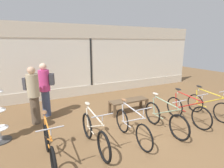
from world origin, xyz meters
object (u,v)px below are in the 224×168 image
(bicycle_far_left, at_px, (49,147))
(customer_near_rack, at_px, (33,94))
(bicycle_center_left, at_px, (132,126))
(bicycle_right, at_px, (187,111))
(customer_by_window, at_px, (45,88))
(bicycle_center_right, at_px, (164,118))
(bicycle_far_right, at_px, (208,106))
(display_bench, at_px, (129,102))
(bicycle_left, at_px, (94,133))

(bicycle_far_left, xyz_separation_m, customer_near_rack, (-0.12, 2.13, 0.58))
(bicycle_center_left, bearing_deg, bicycle_right, 2.53)
(bicycle_far_left, bearing_deg, customer_by_window, 84.03)
(bicycle_center_right, xyz_separation_m, bicycle_far_right, (1.98, 0.08, -0.01))
(bicycle_far_left, relative_size, bicycle_right, 1.02)
(customer_near_rack, bearing_deg, display_bench, -10.07)
(display_bench, xyz_separation_m, customer_by_window, (-2.62, 0.98, 0.60))
(bicycle_left, relative_size, bicycle_center_left, 1.05)
(bicycle_center_left, bearing_deg, bicycle_center_right, -0.44)
(bicycle_center_left, xyz_separation_m, customer_near_rack, (-2.09, 2.13, 0.57))
(customer_near_rack, height_order, customer_by_window, customer_by_window)
(bicycle_center_left, distance_m, display_bench, 1.84)
(bicycle_far_right, bearing_deg, customer_by_window, 152.22)
(bicycle_right, relative_size, bicycle_far_right, 1.03)
(display_bench, distance_m, customer_by_window, 2.86)
(bicycle_far_right, bearing_deg, bicycle_center_left, -178.59)
(bicycle_left, bearing_deg, bicycle_center_left, -6.28)
(customer_by_window, bearing_deg, bicycle_left, -73.36)
(bicycle_left, distance_m, bicycle_right, 3.03)
(bicycle_center_left, xyz_separation_m, bicycle_right, (2.07, 0.09, 0.01))
(bicycle_right, relative_size, customer_near_rack, 0.95)
(bicycle_far_right, distance_m, customer_by_window, 5.39)
(bicycle_far_right, relative_size, display_bench, 1.16)
(bicycle_left, height_order, bicycle_center_right, bicycle_center_right)
(bicycle_far_right, bearing_deg, bicycle_far_left, -179.06)
(bicycle_far_left, xyz_separation_m, customer_by_window, (0.27, 2.58, 0.60))
(bicycle_center_left, relative_size, bicycle_far_right, 1.00)
(bicycle_far_left, bearing_deg, display_bench, 29.00)
(bicycle_right, xyz_separation_m, display_bench, (-1.15, 1.50, -0.01))
(bicycle_left, relative_size, bicycle_right, 1.02)
(bicycle_far_left, relative_size, display_bench, 1.22)
(bicycle_left, relative_size, display_bench, 1.22)
(bicycle_far_left, height_order, display_bench, bicycle_far_left)
(bicycle_center_right, relative_size, bicycle_right, 1.02)
(bicycle_right, height_order, customer_by_window, customer_by_window)
(bicycle_far_left, height_order, customer_by_window, customer_by_window)
(display_bench, bearing_deg, customer_by_window, 159.48)
(display_bench, bearing_deg, bicycle_far_left, -151.00)
(bicycle_center_left, bearing_deg, bicycle_far_left, -179.78)
(bicycle_center_left, distance_m, bicycle_center_right, 1.07)
(bicycle_far_right, xyz_separation_m, display_bench, (-2.12, 1.52, -0.00))
(bicycle_left, xyz_separation_m, bicycle_right, (3.03, -0.01, 0.01))
(customer_near_rack, xyz_separation_m, customer_by_window, (0.39, 0.44, 0.02))
(bicycle_right, bearing_deg, bicycle_center_left, -177.47)
(bicycle_right, distance_m, customer_by_window, 4.55)
(bicycle_far_right, relative_size, customer_by_window, 0.91)
(bicycle_center_left, distance_m, customer_near_rack, 3.04)
(bicycle_left, bearing_deg, customer_by_window, 106.64)
(bicycle_center_right, bearing_deg, customer_by_window, 136.97)
(bicycle_center_right, bearing_deg, bicycle_right, 5.67)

